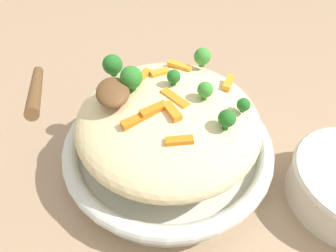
# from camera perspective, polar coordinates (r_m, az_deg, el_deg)

# --- Properties ---
(ground_plane) EXTENTS (2.40, 2.40, 0.00)m
(ground_plane) POSITION_cam_1_polar(r_m,az_deg,el_deg) (0.44, -0.00, -6.30)
(ground_plane) COLOR #9E7F60
(serving_bowl) EXTENTS (0.29, 0.29, 0.05)m
(serving_bowl) POSITION_cam_1_polar(r_m,az_deg,el_deg) (0.42, -0.00, -4.13)
(serving_bowl) COLOR silver
(serving_bowl) RESTS_ON ground_plane
(pasta_mound) EXTENTS (0.24, 0.24, 0.07)m
(pasta_mound) POSITION_cam_1_polar(r_m,az_deg,el_deg) (0.38, -0.00, 1.09)
(pasta_mound) COLOR beige
(pasta_mound) RESTS_ON serving_bowl
(carrot_piece_0) EXTENTS (0.01, 0.03, 0.01)m
(carrot_piece_0) POSITION_cam_1_polar(r_m,az_deg,el_deg) (0.32, 1.97, -2.86)
(carrot_piece_0) COLOR orange
(carrot_piece_0) RESTS_ON pasta_mound
(carrot_piece_1) EXTENTS (0.04, 0.03, 0.01)m
(carrot_piece_1) POSITION_cam_1_polar(r_m,az_deg,el_deg) (0.36, 1.20, 5.49)
(carrot_piece_1) COLOR orange
(carrot_piece_1) RESTS_ON pasta_mound
(carrot_piece_2) EXTENTS (0.03, 0.02, 0.01)m
(carrot_piece_2) POSITION_cam_1_polar(r_m,az_deg,el_deg) (0.34, 1.38, 2.93)
(carrot_piece_2) COLOR orange
(carrot_piece_2) RESTS_ON pasta_mound
(carrot_piece_3) EXTENTS (0.02, 0.04, 0.01)m
(carrot_piece_3) POSITION_cam_1_polar(r_m,az_deg,el_deg) (0.34, -5.95, 1.18)
(carrot_piece_3) COLOR orange
(carrot_piece_3) RESTS_ON pasta_mound
(carrot_piece_4) EXTENTS (0.02, 0.04, 0.01)m
(carrot_piece_4) POSITION_cam_1_polar(r_m,az_deg,el_deg) (0.34, -2.71, 3.08)
(carrot_piece_4) COLOR orange
(carrot_piece_4) RESTS_ON pasta_mound
(carrot_piece_5) EXTENTS (0.04, 0.03, 0.01)m
(carrot_piece_5) POSITION_cam_1_polar(r_m,az_deg,el_deg) (0.40, -5.09, 9.15)
(carrot_piece_5) COLOR orange
(carrot_piece_5) RESTS_ON pasta_mound
(carrot_piece_6) EXTENTS (0.03, 0.02, 0.01)m
(carrot_piece_6) POSITION_cam_1_polar(r_m,az_deg,el_deg) (0.40, 11.44, 8.10)
(carrot_piece_6) COLOR orange
(carrot_piece_6) RESTS_ON pasta_mound
(carrot_piece_7) EXTENTS (0.03, 0.03, 0.01)m
(carrot_piece_7) POSITION_cam_1_polar(r_m,az_deg,el_deg) (0.43, 2.23, 11.37)
(carrot_piece_7) COLOR orange
(carrot_piece_7) RESTS_ON pasta_mound
(carrot_piece_8) EXTENTS (0.02, 0.03, 0.01)m
(carrot_piece_8) POSITION_cam_1_polar(r_m,az_deg,el_deg) (0.41, -1.03, 10.20)
(carrot_piece_8) COLOR orange
(carrot_piece_8) RESTS_ON pasta_mound
(broccoli_floret_0) EXTENTS (0.03, 0.03, 0.03)m
(broccoli_floret_0) POSITION_cam_1_polar(r_m,az_deg,el_deg) (0.37, -6.98, 9.08)
(broccoli_floret_0) COLOR #296820
(broccoli_floret_0) RESTS_ON pasta_mound
(broccoli_floret_1) EXTENTS (0.02, 0.02, 0.02)m
(broccoli_floret_1) POSITION_cam_1_polar(r_m,az_deg,el_deg) (0.38, 1.09, 9.33)
(broccoli_floret_1) COLOR #205B1C
(broccoli_floret_1) RESTS_ON pasta_mound
(broccoli_floret_2) EXTENTS (0.03, 0.03, 0.03)m
(broccoli_floret_2) POSITION_cam_1_polar(r_m,az_deg,el_deg) (0.41, -10.48, 11.36)
(broccoli_floret_2) COLOR #205B1C
(broccoli_floret_2) RESTS_ON pasta_mound
(broccoli_floret_3) EXTENTS (0.02, 0.02, 0.02)m
(broccoli_floret_3) POSITION_cam_1_polar(r_m,az_deg,el_deg) (0.36, 7.08, 6.82)
(broccoli_floret_3) COLOR #377928
(broccoli_floret_3) RESTS_ON pasta_mound
(broccoli_floret_4) EXTENTS (0.02, 0.02, 0.03)m
(broccoli_floret_4) POSITION_cam_1_polar(r_m,az_deg,el_deg) (0.42, 6.55, 12.96)
(broccoli_floret_4) COLOR #377928
(broccoli_floret_4) RESTS_ON pasta_mound
(broccoli_floret_5) EXTENTS (0.02, 0.02, 0.03)m
(broccoli_floret_5) POSITION_cam_1_polar(r_m,az_deg,el_deg) (0.33, 11.14, 1.37)
(broccoli_floret_5) COLOR #205B1C
(broccoli_floret_5) RESTS_ON pasta_mound
(broccoli_floret_6) EXTENTS (0.02, 0.02, 0.02)m
(broccoli_floret_6) POSITION_cam_1_polar(r_m,az_deg,el_deg) (0.36, 14.15, 3.92)
(broccoli_floret_6) COLOR #205B1C
(broccoli_floret_6) RESTS_ON pasta_mound
(serving_spoon) EXTENTS (0.16, 0.12, 0.07)m
(serving_spoon) POSITION_cam_1_polar(r_m,az_deg,el_deg) (0.36, -15.29, 6.52)
(serving_spoon) COLOR brown
(serving_spoon) RESTS_ON pasta_mound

